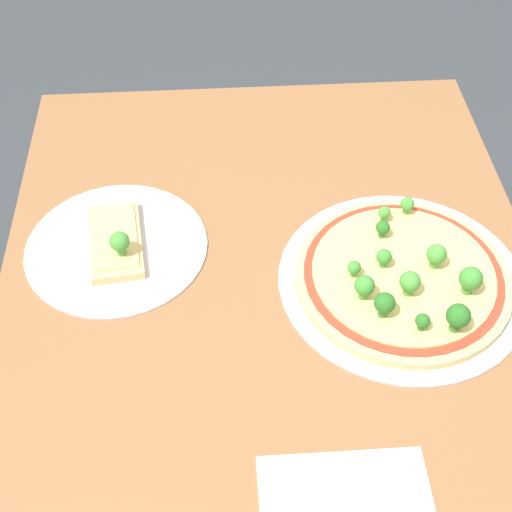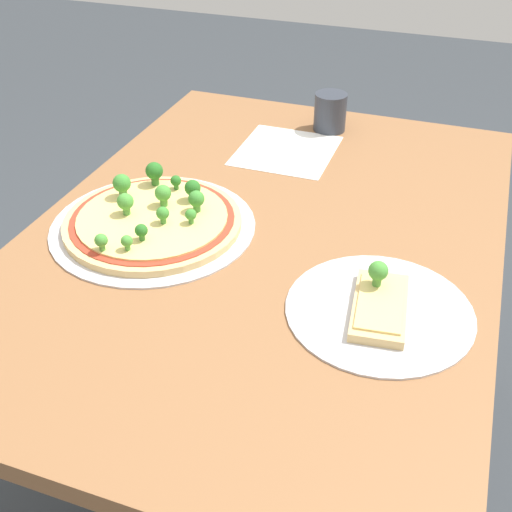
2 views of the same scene
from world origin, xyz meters
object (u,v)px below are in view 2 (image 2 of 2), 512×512
object	(u,v)px
pizza_tray_whole	(153,219)
drinking_cup	(330,112)
dining_table	(265,269)
pizza_tray_slice	(379,307)

from	to	relation	value
pizza_tray_whole	drinking_cup	distance (m)	0.58
dining_table	drinking_cup	distance (m)	0.50
pizza_tray_whole	pizza_tray_slice	world-z (taller)	pizza_tray_whole
pizza_tray_whole	pizza_tray_slice	distance (m)	0.47
pizza_tray_whole	pizza_tray_slice	xyz separation A→B (m)	(-0.11, -0.45, -0.01)
dining_table	pizza_tray_slice	bearing A→B (deg)	-124.14
dining_table	pizza_tray_whole	bearing A→B (deg)	106.88
pizza_tray_slice	dining_table	bearing A→B (deg)	55.86
drinking_cup	pizza_tray_whole	bearing A→B (deg)	159.35
dining_table	drinking_cup	world-z (taller)	drinking_cup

